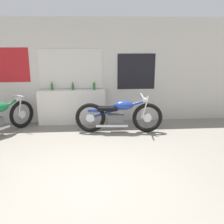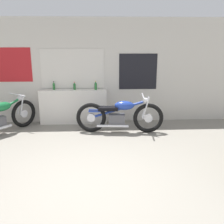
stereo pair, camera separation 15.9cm
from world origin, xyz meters
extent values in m
plane|color=gray|center=(0.00, 0.00, 0.00)|extent=(24.00, 24.00, 0.00)
cube|color=beige|center=(0.00, 3.43, 1.40)|extent=(10.00, 0.06, 2.80)
cube|color=silver|center=(-0.47, 3.40, 1.48)|extent=(1.62, 0.01, 0.99)
cube|color=beige|center=(-0.47, 3.39, 1.48)|extent=(1.68, 0.01, 1.05)
cube|color=black|center=(1.29, 3.40, 1.39)|extent=(1.03, 0.01, 0.96)
cube|color=#B21E23|center=(-2.05, 3.40, 1.59)|extent=(1.00, 0.01, 0.89)
cube|color=silver|center=(-0.47, 3.25, 0.47)|extent=(1.80, 0.28, 0.93)
cylinder|color=#23662D|center=(-0.98, 3.29, 1.01)|extent=(0.06, 0.06, 0.16)
cone|color=#23662D|center=(-0.98, 3.29, 1.12)|extent=(0.05, 0.05, 0.04)
cylinder|color=black|center=(-0.98, 3.29, 1.15)|extent=(0.02, 0.02, 0.02)
cylinder|color=#23662D|center=(-0.43, 3.28, 1.01)|extent=(0.06, 0.06, 0.15)
cone|color=#23662D|center=(-0.43, 3.28, 1.10)|extent=(0.05, 0.05, 0.04)
cylinder|color=red|center=(-0.43, 3.28, 1.13)|extent=(0.03, 0.03, 0.02)
cylinder|color=#23662D|center=(0.14, 3.23, 1.02)|extent=(0.07, 0.07, 0.17)
cone|color=#23662D|center=(0.14, 3.23, 1.13)|extent=(0.06, 0.06, 0.05)
cylinder|color=gold|center=(0.14, 3.23, 1.16)|extent=(0.03, 0.03, 0.02)
torus|color=black|center=(-1.75, 3.00, 0.36)|extent=(0.52, 0.62, 0.72)
cylinder|color=silver|center=(-1.75, 3.00, 0.36)|extent=(0.18, 0.20, 0.20)
ellipsoid|color=#196B38|center=(-2.12, 2.54, 0.67)|extent=(0.49, 0.52, 0.22)
cylinder|color=silver|center=(-1.84, 2.98, 0.62)|extent=(0.13, 0.16, 0.52)
cylinder|color=silver|center=(-1.75, 2.90, 0.62)|extent=(0.13, 0.16, 0.52)
cylinder|color=silver|center=(-1.84, 2.89, 0.89)|extent=(0.52, 0.42, 0.03)
sphere|color=silver|center=(-1.80, 2.93, 0.79)|extent=(0.13, 0.13, 0.13)
torus|color=black|center=(1.43, 2.39, 0.37)|extent=(0.75, 0.16, 0.74)
cylinder|color=silver|center=(1.43, 2.39, 0.37)|extent=(0.21, 0.08, 0.21)
torus|color=black|center=(0.03, 2.50, 0.37)|extent=(0.75, 0.16, 0.74)
cylinder|color=silver|center=(0.03, 2.50, 0.37)|extent=(0.21, 0.08, 0.21)
cube|color=#4C4C51|center=(0.66, 2.45, 0.35)|extent=(0.41, 0.25, 0.23)
cylinder|color=navy|center=(0.66, 2.45, 0.58)|extent=(1.28, 0.16, 0.46)
ellipsoid|color=navy|center=(0.84, 2.44, 0.69)|extent=(0.50, 0.28, 0.22)
cube|color=black|center=(0.45, 2.47, 0.61)|extent=(0.50, 0.28, 0.08)
cube|color=navy|center=(0.11, 2.50, 0.55)|extent=(0.29, 0.16, 0.04)
cylinder|color=silver|center=(1.36, 2.46, 0.64)|extent=(0.17, 0.05, 0.54)
cylinder|color=silver|center=(1.35, 2.34, 0.64)|extent=(0.17, 0.05, 0.54)
cylinder|color=silver|center=(1.29, 2.40, 0.92)|extent=(0.08, 0.64, 0.03)
sphere|color=silver|center=(1.35, 2.40, 0.82)|extent=(0.13, 0.13, 0.13)
cylinder|color=silver|center=(0.55, 2.32, 0.20)|extent=(0.78, 0.12, 0.06)
camera|label=1|loc=(0.08, -3.69, 2.25)|focal=42.00mm
camera|label=2|loc=(0.24, -3.70, 2.25)|focal=42.00mm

